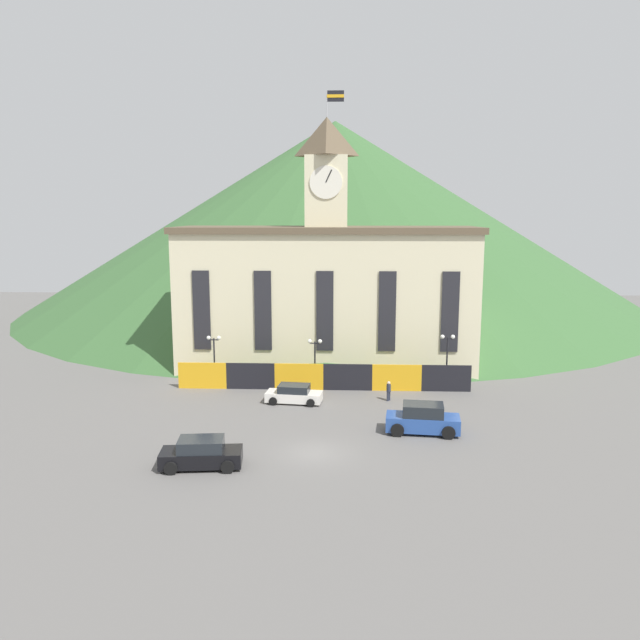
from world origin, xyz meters
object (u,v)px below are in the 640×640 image
at_px(pedestrian, 389,390).
at_px(street_lamp_right, 315,352).
at_px(car_blue_van, 423,420).
at_px(car_white_taxi, 294,394).
at_px(street_lamp_far_left, 447,349).
at_px(street_lamp_far_right, 214,349).
at_px(car_black_suv, 201,454).

bearing_deg(pedestrian, street_lamp_right, 8.02).
xyz_separation_m(car_blue_van, car_white_taxi, (-9.62, 6.64, -0.27)).
bearing_deg(street_lamp_far_left, car_blue_van, -106.62).
relative_size(car_blue_van, car_white_taxi, 1.13).
bearing_deg(car_blue_van, street_lamp_far_right, -27.83).
bearing_deg(car_black_suv, pedestrian, 43.17).
bearing_deg(car_blue_van, car_black_suv, 30.88).
distance_m(street_lamp_far_right, street_lamp_right, 8.95).
height_order(car_blue_van, car_black_suv, car_blue_van).
distance_m(street_lamp_right, street_lamp_far_left, 11.57).
xyz_separation_m(street_lamp_far_right, car_white_taxi, (7.49, -4.77, -2.65)).
bearing_deg(street_lamp_far_left, pedestrian, -143.67).
distance_m(car_blue_van, pedestrian, 7.75).
bearing_deg(pedestrian, car_white_taxi, 46.36).
height_order(street_lamp_far_left, pedestrian, street_lamp_far_left).
relative_size(street_lamp_right, car_black_suv, 0.85).
relative_size(car_blue_van, pedestrian, 3.22).
distance_m(car_blue_van, car_white_taxi, 11.69).
relative_size(street_lamp_far_left, car_blue_van, 0.91).
relative_size(car_white_taxi, car_black_suv, 0.92).
bearing_deg(street_lamp_far_right, street_lamp_right, 0.00).
bearing_deg(pedestrian, car_black_suv, 88.97).
distance_m(street_lamp_far_left, car_blue_van, 12.18).
xyz_separation_m(street_lamp_right, pedestrian, (6.26, -3.90, -2.30)).
distance_m(street_lamp_right, car_blue_van, 14.20).
bearing_deg(car_white_taxi, car_blue_van, 151.80).
bearing_deg(street_lamp_right, pedestrian, -31.90).
distance_m(street_lamp_far_right, car_black_suv, 18.42).
height_order(street_lamp_far_left, car_white_taxi, street_lamp_far_left).
relative_size(street_lamp_far_right, pedestrian, 2.77).
bearing_deg(car_blue_van, street_lamp_right, -48.57).
relative_size(car_white_taxi, pedestrian, 2.85).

